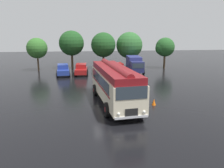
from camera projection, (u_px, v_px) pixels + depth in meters
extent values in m
plane|color=black|center=(108.00, 105.00, 19.14)|extent=(120.00, 120.00, 0.00)
cube|color=beige|center=(114.00, 86.00, 19.33)|extent=(3.43, 10.19, 2.10)
cube|color=maroon|center=(114.00, 71.00, 19.03)|extent=(3.21, 9.97, 0.56)
cylinder|color=maroon|center=(114.00, 68.00, 18.97)|extent=(1.49, 9.51, 0.60)
cube|color=#2D3842|center=(127.00, 78.00, 19.76)|extent=(0.79, 7.97, 0.84)
cube|color=#2D3842|center=(99.00, 79.00, 19.21)|extent=(0.79, 7.97, 0.84)
cube|color=maroon|center=(127.00, 84.00, 19.79)|extent=(0.80, 8.17, 0.12)
cube|color=maroon|center=(100.00, 85.00, 19.24)|extent=(0.80, 8.17, 0.12)
cube|color=#2D3842|center=(132.00, 93.00, 14.42)|extent=(2.19, 0.24, 0.88)
cube|color=black|center=(132.00, 113.00, 14.72)|extent=(0.90, 0.14, 0.56)
cube|color=silver|center=(132.00, 117.00, 14.78)|extent=(2.37, 0.32, 0.16)
sphere|color=white|center=(144.00, 112.00, 14.91)|extent=(0.22, 0.22, 0.22)
sphere|color=white|center=(119.00, 114.00, 14.52)|extent=(0.22, 0.22, 0.22)
cylinder|color=black|center=(140.00, 107.00, 16.91)|extent=(0.38, 1.12, 1.10)
cylinder|color=maroon|center=(140.00, 107.00, 16.91)|extent=(0.35, 0.41, 0.39)
cylinder|color=black|center=(107.00, 110.00, 16.34)|extent=(0.38, 1.12, 1.10)
cylinder|color=maroon|center=(107.00, 110.00, 16.34)|extent=(0.35, 0.41, 0.39)
cylinder|color=black|center=(120.00, 88.00, 22.60)|extent=(0.38, 1.12, 1.10)
cylinder|color=maroon|center=(120.00, 88.00, 22.60)|extent=(0.35, 0.41, 0.39)
cylinder|color=black|center=(95.00, 90.00, 22.04)|extent=(0.38, 1.12, 1.10)
cylinder|color=maroon|center=(95.00, 90.00, 22.04)|extent=(0.35, 0.41, 0.39)
cube|color=navy|center=(63.00, 71.00, 32.39)|extent=(2.10, 4.35, 0.70)
cube|color=navy|center=(63.00, 66.00, 32.38)|extent=(1.70, 2.32, 0.64)
cube|color=#2D3842|center=(68.00, 66.00, 32.54)|extent=(0.21, 1.93, 0.50)
cube|color=#2D3842|center=(58.00, 67.00, 32.21)|extent=(0.21, 1.93, 0.50)
cylinder|color=black|center=(70.00, 75.00, 31.42)|extent=(0.26, 0.66, 0.64)
cylinder|color=black|center=(57.00, 75.00, 31.03)|extent=(0.26, 0.66, 0.64)
cylinder|color=black|center=(69.00, 72.00, 33.89)|extent=(0.26, 0.66, 0.64)
cylinder|color=black|center=(57.00, 72.00, 33.50)|extent=(0.26, 0.66, 0.64)
cube|color=maroon|center=(81.00, 70.00, 32.88)|extent=(1.91, 4.28, 0.70)
cube|color=maroon|center=(81.00, 66.00, 32.88)|extent=(1.60, 2.26, 0.64)
cube|color=#2D3842|center=(86.00, 66.00, 32.94)|extent=(0.12, 1.93, 0.50)
cube|color=#2D3842|center=(76.00, 66.00, 32.82)|extent=(0.12, 1.93, 0.50)
cylinder|color=black|center=(87.00, 74.00, 31.77)|extent=(0.23, 0.65, 0.64)
cylinder|color=black|center=(75.00, 74.00, 31.63)|extent=(0.23, 0.65, 0.64)
cylinder|color=black|center=(87.00, 71.00, 34.30)|extent=(0.23, 0.65, 0.64)
cylinder|color=black|center=(76.00, 71.00, 34.16)|extent=(0.23, 0.65, 0.64)
cube|color=black|center=(100.00, 70.00, 33.42)|extent=(2.09, 4.34, 0.70)
cube|color=black|center=(99.00, 65.00, 33.41)|extent=(1.70, 2.32, 0.64)
cube|color=#2D3842|center=(104.00, 65.00, 33.58)|extent=(0.21, 1.93, 0.50)
cube|color=#2D3842|center=(94.00, 65.00, 33.25)|extent=(0.21, 1.93, 0.50)
cylinder|color=black|center=(107.00, 73.00, 32.46)|extent=(0.26, 0.66, 0.64)
cylinder|color=black|center=(95.00, 74.00, 32.07)|extent=(0.26, 0.66, 0.64)
cylinder|color=black|center=(104.00, 70.00, 34.93)|extent=(0.26, 0.66, 0.64)
cylinder|color=black|center=(93.00, 71.00, 34.55)|extent=(0.26, 0.66, 0.64)
cube|color=maroon|center=(118.00, 69.00, 33.71)|extent=(1.90, 4.28, 0.70)
cube|color=maroon|center=(117.00, 65.00, 33.70)|extent=(1.60, 2.25, 0.64)
cube|color=#2D3842|center=(122.00, 65.00, 33.84)|extent=(0.12, 1.93, 0.50)
cube|color=#2D3842|center=(113.00, 65.00, 33.57)|extent=(0.12, 1.93, 0.50)
cylinder|color=black|center=(125.00, 73.00, 32.70)|extent=(0.23, 0.65, 0.64)
cylinder|color=black|center=(114.00, 73.00, 32.39)|extent=(0.23, 0.65, 0.64)
cylinder|color=black|center=(121.00, 70.00, 35.19)|extent=(0.23, 0.65, 0.64)
cylinder|color=black|center=(111.00, 71.00, 34.89)|extent=(0.23, 0.65, 0.64)
cube|color=navy|center=(134.00, 63.00, 35.59)|extent=(2.20, 4.04, 2.10)
cube|color=navy|center=(137.00, 67.00, 32.83)|extent=(1.99, 1.84, 1.60)
cube|color=#2D3842|center=(138.00, 66.00, 31.91)|extent=(1.70, 0.12, 0.72)
cylinder|color=black|center=(144.00, 72.00, 33.15)|extent=(0.28, 0.81, 0.80)
cylinder|color=black|center=(130.00, 72.00, 32.99)|extent=(0.28, 0.81, 0.80)
cylinder|color=black|center=(139.00, 68.00, 36.61)|extent=(0.28, 0.81, 0.80)
cylinder|color=black|center=(127.00, 68.00, 36.45)|extent=(0.28, 0.81, 0.80)
cylinder|color=#4C3823|center=(38.00, 63.00, 36.52)|extent=(0.27, 0.27, 2.47)
sphere|color=#336B28|center=(37.00, 48.00, 35.96)|extent=(3.38, 3.38, 3.38)
sphere|color=#336B28|center=(33.00, 47.00, 35.54)|extent=(1.95, 1.95, 1.95)
cylinder|color=#4C3823|center=(72.00, 61.00, 38.70)|extent=(0.38, 0.38, 2.83)
sphere|color=#1E4C1E|center=(71.00, 43.00, 38.01)|extent=(4.33, 4.33, 4.33)
sphere|color=#1E4C1E|center=(68.00, 44.00, 38.05)|extent=(2.46, 2.46, 2.46)
cylinder|color=#4C3823|center=(104.00, 61.00, 38.47)|extent=(0.35, 0.35, 2.58)
sphere|color=#1E4C1E|center=(103.00, 45.00, 37.82)|extent=(4.26, 4.26, 4.26)
sphere|color=#1E4C1E|center=(104.00, 43.00, 37.70)|extent=(2.89, 2.89, 2.89)
cylinder|color=#4C3823|center=(129.00, 61.00, 39.97)|extent=(0.39, 0.39, 2.26)
sphere|color=#2D662D|center=(129.00, 45.00, 39.31)|extent=(4.71, 4.71, 4.71)
sphere|color=#2D662D|center=(131.00, 46.00, 39.05)|extent=(3.00, 3.00, 3.00)
cylinder|color=#4C3823|center=(164.00, 61.00, 39.06)|extent=(0.36, 0.36, 2.50)
sphere|color=#235623|center=(165.00, 47.00, 38.49)|extent=(3.34, 3.34, 3.34)
sphere|color=#235623|center=(162.00, 48.00, 38.30)|extent=(2.40, 2.40, 2.40)
cone|color=orange|center=(154.00, 102.00, 19.02)|extent=(0.36, 0.36, 0.55)
cylinder|color=black|center=(126.00, 115.00, 16.77)|extent=(3.44, 3.44, 0.01)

